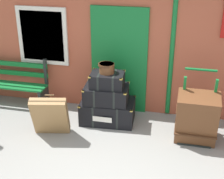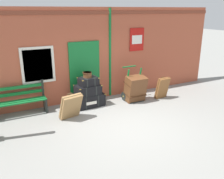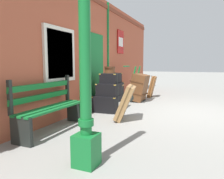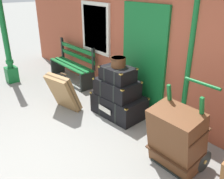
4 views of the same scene
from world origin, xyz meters
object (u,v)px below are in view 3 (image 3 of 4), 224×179
Objects in this scene: lamp_post at (85,80)px; large_brown_trunk at (139,87)px; steamer_trunk_middle at (110,89)px; steamer_trunk_base at (109,102)px; platform_bench at (50,108)px; porters_trolley at (134,93)px; round_hatbox at (110,69)px; suitcase_tan at (125,102)px; suitcase_umber at (152,87)px; steamer_trunk_top at (111,78)px.

lamp_post is 2.98× the size of large_brown_trunk.
steamer_trunk_middle is at bearing 18.18° from lamp_post.
platform_bench is at bearing 173.31° from steamer_trunk_base.
platform_bench reaches higher than steamer_trunk_base.
steamer_trunk_base is at bearing 65.09° from steamer_trunk_middle.
porters_trolley is (4.74, 0.86, -0.79)m from lamp_post.
suitcase_tan is (-0.84, -0.73, -0.71)m from round_hatbox.
porters_trolley reaches higher than steamer_trunk_middle.
suitcase_umber is (1.03, -0.21, -0.07)m from large_brown_trunk.
large_brown_trunk is at bearing -9.32° from platform_bench.
steamer_trunk_middle is 2.74m from suitcase_umber.
porters_trolley reaches higher than platform_bench.
porters_trolley is at bearing -6.76° from steamer_trunk_base.
suitcase_tan is at bearing -140.16° from steamer_trunk_top.
suitcase_tan is (-0.83, -0.71, -0.18)m from steamer_trunk_middle.
steamer_trunk_base is 3.59× the size of round_hatbox.
platform_bench is 2.50× the size of steamer_trunk_top.
suitcase_tan is (-0.85, -0.75, 0.19)m from steamer_trunk_base.
steamer_trunk_base is 1.33× the size of suitcase_tan.
suitcase_umber is (2.66, -0.58, 0.19)m from steamer_trunk_base.
round_hatbox is 1.32m from suitcase_tan.
suitcase_umber is at bearing -11.44° from steamer_trunk_middle.
steamer_trunk_top is at bearing 168.61° from large_brown_trunk.
lamp_post reaches higher than steamer_trunk_base.
lamp_post is at bearing -162.02° from steamer_trunk_top.
round_hatbox reaches higher than steamer_trunk_middle.
lamp_post is 1.76× the size of platform_bench.
steamer_trunk_middle is at bearing -109.97° from round_hatbox.
steamer_trunk_base is (3.10, 1.05, -0.85)m from lamp_post.
suitcase_tan reaches higher than steamer_trunk_base.
porters_trolley reaches higher than suitcase_umber.
platform_bench reaches higher than large_brown_trunk.
platform_bench is 1.34× the size of porters_trolley.
steamer_trunk_top reaches higher than steamer_trunk_middle.
suitcase_tan is (-2.48, -0.38, -0.08)m from large_brown_trunk.
platform_bench is 2.01× the size of suitcase_tan.
steamer_trunk_top reaches higher than large_brown_trunk.
steamer_trunk_base is 1.65m from porters_trolley.
suitcase_umber is at bearing -11.42° from steamer_trunk_top.
lamp_post reaches higher than large_brown_trunk.
suitcase_umber is at bearing -11.47° from large_brown_trunk.
steamer_trunk_base is 1.15m from suitcase_tan.
round_hatbox is (-0.01, 0.02, 0.23)m from steamer_trunk_top.
porters_trolley reaches higher than round_hatbox.
steamer_trunk_middle is 1.33× the size of steamer_trunk_top.
steamer_trunk_base is (2.16, -0.25, -0.23)m from platform_bench.
steamer_trunk_base is 1.12× the size of large_brown_trunk.
steamer_trunk_middle is 0.90× the size of large_brown_trunk.
lamp_post is 3.54× the size of suitcase_tan.
suitcase_umber is at bearing 4.67° from lamp_post.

